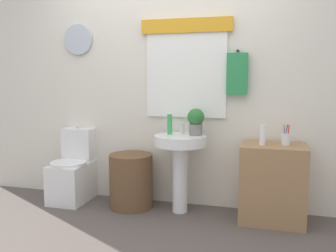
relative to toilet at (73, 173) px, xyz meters
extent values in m
plane|color=#564C47|center=(1.01, -0.88, -0.30)|extent=(8.00, 8.00, 0.00)
cube|color=silver|center=(1.01, 0.27, 1.00)|extent=(4.40, 0.10, 2.60)
cube|color=white|center=(1.20, 0.20, 1.05)|extent=(0.82, 0.03, 0.85)
cube|color=gold|center=(1.20, 0.19, 1.54)|extent=(0.92, 0.04, 0.14)
cylinder|color=silver|center=(0.00, 0.20, 1.44)|extent=(0.33, 0.03, 0.33)
cylinder|color=black|center=(1.71, 0.19, 1.28)|extent=(0.02, 0.06, 0.02)
cube|color=#2D894C|center=(1.71, 0.17, 1.06)|extent=(0.20, 0.05, 0.40)
cube|color=white|center=(0.00, -0.03, -0.09)|extent=(0.36, 0.50, 0.41)
cylinder|color=white|center=(0.00, -0.09, 0.13)|extent=(0.38, 0.38, 0.03)
cube|color=white|center=(0.00, 0.14, 0.29)|extent=(0.34, 0.18, 0.36)
cylinder|color=silver|center=(0.00, 0.14, 0.48)|extent=(0.04, 0.04, 0.02)
cylinder|color=brown|center=(0.68, -0.03, -0.02)|extent=(0.44, 0.44, 0.55)
cylinder|color=white|center=(1.20, -0.03, 0.03)|extent=(0.15, 0.15, 0.67)
cylinder|color=white|center=(1.20, -0.03, 0.42)|extent=(0.51, 0.51, 0.10)
cylinder|color=silver|center=(1.20, 0.09, 0.52)|extent=(0.03, 0.03, 0.10)
cube|color=#9E754C|center=(2.08, -0.03, 0.06)|extent=(0.58, 0.44, 0.72)
cylinder|color=green|center=(1.08, 0.02, 0.57)|extent=(0.05, 0.05, 0.20)
cylinder|color=slate|center=(1.34, 0.03, 0.52)|extent=(0.13, 0.13, 0.11)
sphere|color=#2D7033|center=(1.34, 0.03, 0.65)|extent=(0.17, 0.17, 0.17)
cylinder|color=white|center=(1.98, -0.07, 0.51)|extent=(0.05, 0.05, 0.18)
cylinder|color=silver|center=(2.18, -0.01, 0.47)|extent=(0.08, 0.08, 0.10)
cylinder|color=red|center=(2.20, -0.01, 0.52)|extent=(0.02, 0.04, 0.18)
cylinder|color=blue|center=(2.18, 0.00, 0.52)|extent=(0.04, 0.02, 0.18)
cylinder|color=purple|center=(2.16, -0.02, 0.52)|extent=(0.02, 0.03, 0.18)
cylinder|color=yellow|center=(2.17, -0.03, 0.52)|extent=(0.02, 0.02, 0.18)
camera|label=1|loc=(2.04, -3.43, 1.02)|focal=39.02mm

